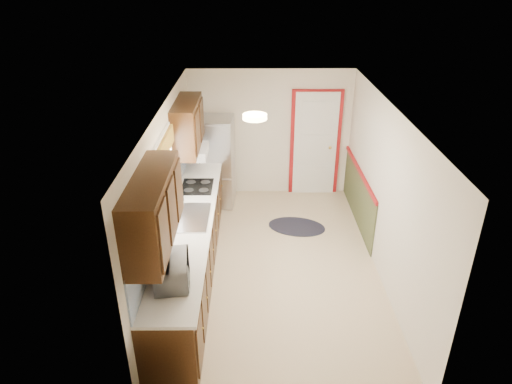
{
  "coord_description": "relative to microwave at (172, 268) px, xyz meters",
  "views": [
    {
      "loc": [
        -0.33,
        -5.61,
        4.03
      ],
      "look_at": [
        -0.28,
        0.15,
        1.15
      ],
      "focal_mm": 32.0,
      "sensor_mm": 36.0,
      "label": 1
    }
  ],
  "objects": [
    {
      "name": "back_wall_trim",
      "position": [
        2.19,
        3.82,
        -0.23
      ],
      "size": [
        1.12,
        2.3,
        2.08
      ],
      "color": "maroon",
      "rests_on": "ground"
    },
    {
      "name": "microwave",
      "position": [
        0.0,
        0.0,
        0.0
      ],
      "size": [
        0.37,
        0.58,
        0.37
      ],
      "primitive_type": "imported",
      "rotation": [
        0.0,
        0.0,
        1.7
      ],
      "color": "white",
      "rests_on": "kitchen_run"
    },
    {
      "name": "kitchen_run",
      "position": [
        -0.04,
        1.32,
        -0.31
      ],
      "size": [
        0.63,
        4.0,
        2.2
      ],
      "color": "#331B0B",
      "rests_on": "ground"
    },
    {
      "name": "cooktop",
      "position": [
        0.01,
        2.36,
        -0.17
      ],
      "size": [
        0.48,
        0.57,
        0.02
      ],
      "primitive_type": "cube",
      "color": "black",
      "rests_on": "kitchen_run"
    },
    {
      "name": "rug",
      "position": [
        1.62,
        2.72,
        -1.12
      ],
      "size": [
        1.1,
        0.84,
        0.01
      ],
      "primitive_type": "ellipsoid",
      "rotation": [
        0.0,
        0.0,
        -0.25
      ],
      "color": "black",
      "rests_on": "ground"
    },
    {
      "name": "refrigerator",
      "position": [
        0.18,
        3.66,
        -0.3
      ],
      "size": [
        0.72,
        0.71,
        1.65
      ],
      "rotation": [
        0.0,
        0.0,
        -0.06
      ],
      "color": "#B7B7BC",
      "rests_on": "ground"
    },
    {
      "name": "room_shell",
      "position": [
        1.2,
        1.61,
        0.08
      ],
      "size": [
        3.2,
        5.2,
        2.52
      ],
      "color": "#CDB690",
      "rests_on": "ground"
    },
    {
      "name": "ceiling_fixture",
      "position": [
        0.9,
        1.41,
        1.24
      ],
      "size": [
        0.3,
        0.3,
        0.06
      ],
      "primitive_type": "cylinder",
      "color": "#FFD88C",
      "rests_on": "room_shell"
    }
  ]
}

